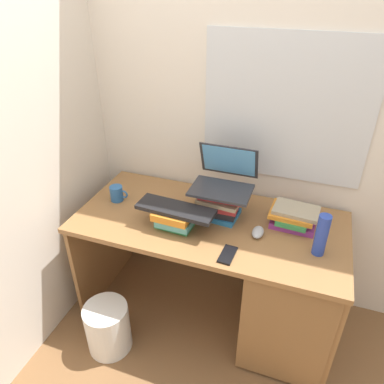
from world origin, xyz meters
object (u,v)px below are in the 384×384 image
at_px(laptop, 224,178).
at_px(keyboard, 176,209).
at_px(computer_mouse, 258,232).
at_px(water_bottle, 321,235).
at_px(book_stack_side, 294,216).
at_px(cell_phone, 228,255).
at_px(book_stack_keyboard_riser, 175,217).
at_px(book_stack_tall, 221,203).
at_px(mug, 117,193).
at_px(wastebasket, 108,327).
at_px(desk, 271,284).

relative_size(laptop, keyboard, 0.78).
height_order(keyboard, computer_mouse, keyboard).
xyz_separation_m(keyboard, water_bottle, (0.74, 0.03, -0.00)).
bearing_deg(book_stack_side, water_bottle, -54.22).
distance_m(keyboard, water_bottle, 0.74).
bearing_deg(cell_phone, book_stack_keyboard_riser, 160.65).
distance_m(book_stack_tall, book_stack_side, 0.40).
bearing_deg(computer_mouse, mug, 176.53).
relative_size(computer_mouse, wastebasket, 0.33).
distance_m(keyboard, wastebasket, 0.83).
xyz_separation_m(computer_mouse, mug, (-0.87, 0.05, 0.03)).
bearing_deg(wastebasket, computer_mouse, 28.24).
bearing_deg(book_stack_tall, computer_mouse, -23.13).
distance_m(mug, water_bottle, 1.18).
xyz_separation_m(book_stack_tall, water_bottle, (0.54, -0.14, 0.02)).
relative_size(desk, cell_phone, 11.01).
relative_size(book_stack_tall, cell_phone, 1.82).
height_order(laptop, computer_mouse, laptop).
relative_size(water_bottle, cell_phone, 1.64).
bearing_deg(desk, computer_mouse, -173.22).
bearing_deg(keyboard, mug, 166.68).
bearing_deg(book_stack_side, desk, -111.33).
distance_m(desk, mug, 1.04).
height_order(book_stack_keyboard_riser, computer_mouse, book_stack_keyboard_riser).
height_order(computer_mouse, cell_phone, computer_mouse).
distance_m(laptop, water_bottle, 0.58).
bearing_deg(mug, wastebasket, -74.86).
relative_size(book_stack_side, computer_mouse, 2.51).
distance_m(book_stack_keyboard_riser, cell_phone, 0.36).
bearing_deg(mug, book_stack_keyboard_riser, -16.15).
height_order(desk, mug, mug).
relative_size(book_stack_keyboard_riser, keyboard, 0.50).
relative_size(book_stack_tall, water_bottle, 1.11).
height_order(book_stack_side, keyboard, keyboard).
bearing_deg(laptop, wastebasket, -132.63).
bearing_deg(mug, book_stack_tall, 4.25).
height_order(book_stack_tall, wastebasket, book_stack_tall).
bearing_deg(mug, cell_phone, -19.11).
xyz_separation_m(desk, book_stack_tall, (-0.34, 0.09, 0.42)).
bearing_deg(cell_phone, mug, 164.34).
bearing_deg(book_stack_keyboard_riser, book_stack_tall, 40.02).
relative_size(book_stack_keyboard_riser, wastebasket, 0.68).
distance_m(cell_phone, wastebasket, 0.89).
bearing_deg(book_stack_keyboard_riser, desk, 8.83).
bearing_deg(wastebasket, cell_phone, 16.53).
distance_m(desk, keyboard, 0.71).
relative_size(book_stack_side, water_bottle, 1.17).
distance_m(book_stack_side, mug, 1.03).
bearing_deg(cell_phone, laptop, 112.63).
distance_m(book_stack_keyboard_riser, water_bottle, 0.75).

